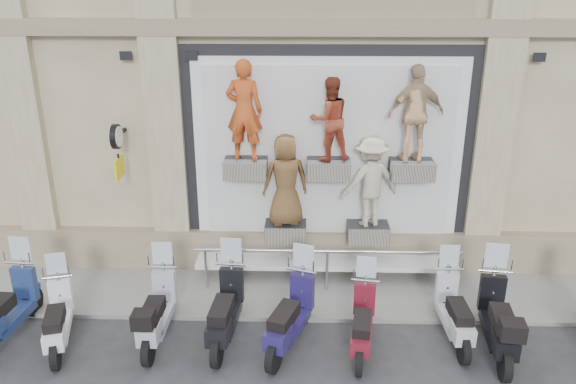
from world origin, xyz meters
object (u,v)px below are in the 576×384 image
scooter_c (156,300)px  scooter_e (290,304)px  clock_sign_bracket (117,144)px  scooter_f (363,312)px  guard_rail (327,272)px  scooter_b (56,308)px  scooter_g (455,301)px  scooter_a (5,297)px  scooter_d (225,298)px  scooter_h (500,307)px

scooter_c → scooter_e: size_ratio=0.96×
clock_sign_bracket → scooter_f: size_ratio=0.59×
scooter_c → scooter_f: 3.36m
guard_rail → scooter_c: size_ratio=2.75×
scooter_b → scooter_c: (1.57, 0.21, 0.05)m
guard_rail → scooter_g: scooter_g is taller
scooter_a → clock_sign_bracket: bearing=59.7°
guard_rail → scooter_d: (-1.72, -1.52, 0.31)m
scooter_f → scooter_c: bearing=-174.8°
scooter_f → scooter_a: bearing=-172.9°
scooter_h → scooter_d: bearing=-175.7°
guard_rail → scooter_g: (2.04, -1.38, 0.26)m
guard_rail → scooter_h: bearing=-32.6°
clock_sign_bracket → scooter_h: 7.18m
scooter_b → scooter_c: size_ratio=0.94×
scooter_c → scooter_g: size_ratio=1.04×
scooter_c → scooter_f: (3.35, -0.20, -0.05)m
scooter_d → scooter_f: scooter_d is taller
scooter_d → scooter_g: size_ratio=1.08×
clock_sign_bracket → scooter_a: (-1.42, -2.06, -2.02)m
scooter_g → scooter_e: bearing=-175.4°
scooter_c → scooter_f: scooter_c is taller
clock_sign_bracket → scooter_d: bearing=-42.4°
scooter_d → scooter_a: bearing=-174.8°
guard_rail → scooter_a: size_ratio=2.63×
scooter_c → scooter_h: scooter_h is taller
scooter_e → scooter_h: size_ratio=0.97×
scooter_f → scooter_d: bearing=-177.1°
guard_rail → scooter_f: 1.82m
guard_rail → scooter_a: 5.56m
scooter_b → scooter_f: size_ratio=1.00×
guard_rail → scooter_g: size_ratio=2.85×
scooter_d → scooter_e: size_ratio=1.01×
clock_sign_bracket → guard_rail: bearing=-6.8°
scooter_b → scooter_e: size_ratio=0.90×
scooter_a → scooter_h: size_ratio=0.98×
scooter_g → scooter_h: size_ratio=0.90×
scooter_e → scooter_g: bearing=25.0°
scooter_b → scooter_g: (6.46, 0.37, 0.02)m
clock_sign_bracket → scooter_e: clock_sign_bracket is taller
scooter_d → scooter_f: (2.23, -0.22, -0.08)m
scooter_e → scooter_h: scooter_h is taller
scooter_a → scooter_d: 3.60m
scooter_e → scooter_a: bearing=-161.8°
scooter_a → guard_rail: bearing=20.9°
scooter_e → scooter_d: bearing=-168.6°
scooter_h → scooter_g: bearing=159.5°
clock_sign_bracket → scooter_c: 3.06m
guard_rail → scooter_e: size_ratio=2.65×
guard_rail → scooter_h: (2.65, -1.70, 0.33)m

